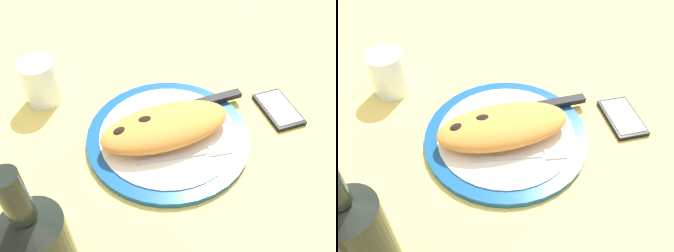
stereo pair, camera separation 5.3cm
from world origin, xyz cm
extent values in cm
cube|color=#EACC60|center=(0.00, 0.00, -1.50)|extent=(150.00, 150.00, 3.00)
cylinder|color=navy|center=(0.00, 0.00, 0.64)|extent=(32.40, 32.40, 1.27)
cylinder|color=white|center=(0.00, 0.00, 1.42)|extent=(27.18, 27.18, 0.30)
ellipsoid|color=orange|center=(-0.55, -0.63, 4.16)|extent=(27.65, 17.17, 5.17)
ellipsoid|color=black|center=(-9.04, -2.34, 5.78)|extent=(3.34, 2.81, 1.00)
ellipsoid|color=black|center=(-4.25, -0.62, 6.25)|extent=(3.33, 2.49, 1.10)
cube|color=silver|center=(0.47, -6.48, 1.77)|extent=(13.56, 1.97, 0.40)
cube|color=silver|center=(9.21, -5.79, 1.77)|extent=(4.16, 2.51, 0.40)
cube|color=silver|center=(-0.13, 5.31, 1.77)|extent=(14.38, 4.97, 0.40)
cube|color=black|center=(11.95, 8.26, 2.17)|extent=(10.64, 4.42, 1.20)
cube|color=black|center=(24.62, 5.00, 0.50)|extent=(8.90, 12.61, 1.00)
cube|color=white|center=(24.62, 5.00, 1.08)|extent=(7.63, 11.05, 0.16)
cylinder|color=silver|center=(-25.64, 15.07, 4.95)|extent=(7.73, 7.73, 9.91)
cylinder|color=silver|center=(-25.64, 15.07, 2.54)|extent=(7.11, 7.11, 4.67)
cone|color=black|center=(-19.00, -27.00, 18.79)|extent=(7.76, 7.76, 1.94)
cylinder|color=black|center=(-19.00, -27.00, 23.37)|extent=(2.95, 2.95, 7.20)
camera|label=1|loc=(-6.13, -49.23, 54.79)|focal=39.23mm
camera|label=2|loc=(-0.86, -49.60, 54.79)|focal=39.23mm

